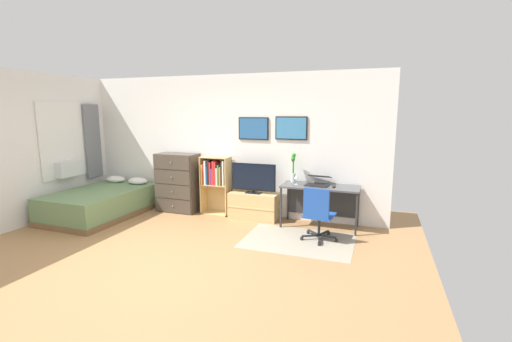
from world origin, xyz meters
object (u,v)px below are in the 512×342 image
Objects in this scene: television at (254,178)px; office_chair at (318,213)px; bookshelf at (215,179)px; tv_stand at (254,206)px; laptop at (318,181)px; desk at (321,193)px; computer_mouse at (334,186)px; bamboo_vase at (293,168)px; wine_glass at (296,177)px; dresser at (178,182)px; bed at (102,202)px.

television reaches higher than office_chair.
bookshelf is 1.24× the size of tv_stand.
television is 1.84× the size of laptop.
computer_mouse is at bearing -29.22° from desk.
bamboo_vase is (0.73, 0.09, 0.23)m from television.
bamboo_vase is at bearing 7.31° from television.
wine_glass is (-0.50, 0.65, 0.42)m from office_chair.
dresser reaches higher than wine_glass.
bed is at bearing -171.20° from computer_mouse.
desk reaches higher than tv_stand.
bamboo_vase reaches higher than bed.
laptop is 0.32m from computer_mouse.
tv_stand is (0.82, -0.04, -0.46)m from bookshelf.
bed is 3.80m from wine_glass.
tv_stand is 1.05m from bamboo_vase.
desk reaches higher than bed.
bookshelf reaches higher than office_chair.
bed is 3.77m from bamboo_vase.
bookshelf is 2.46× the size of laptop.
desk is 0.21m from laptop.
laptop is at bearing 0.76° from television.
wine_glass is at bearing -6.30° from television.
bed is at bearing -172.75° from office_chair.
computer_mouse is 0.20× the size of bamboo_vase.
laptop is at bearing 0.17° from dresser.
tv_stand is at bearing 90.00° from television.
bookshelf is at bearing -175.65° from laptop.
computer_mouse is at bearing -17.58° from laptop.
laptop is (-0.13, 0.75, 0.35)m from office_chair.
television is (0.82, -0.06, 0.07)m from bookshelf.
computer_mouse is at bearing -2.11° from dresser.
bed is 4.17m from laptop.
desk is 0.31m from computer_mouse.
tv_stand is 1.54m from office_chair.
television is 1.19m from laptop.
dresser reaches higher than bookshelf.
dresser reaches higher than tv_stand.
bookshelf is 2.31m from office_chair.
computer_mouse is at bearing -5.01° from tv_stand.
dresser is 2.54× the size of laptop.
bookshelf is 1.32× the size of office_chair.
television is 8.18× the size of computer_mouse.
bookshelf is at bearing 3.98° from dresser.
dresser is 1.03× the size of bookshelf.
laptop is at bearing 16.34° from wine_glass.
office_chair is (2.96, -0.75, -0.13)m from dresser.
computer_mouse is at bearing 83.22° from office_chair.
desk is 7.36× the size of wine_glass.
bamboo_vase reaches higher than tv_stand.
bed is at bearing -163.20° from laptop.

